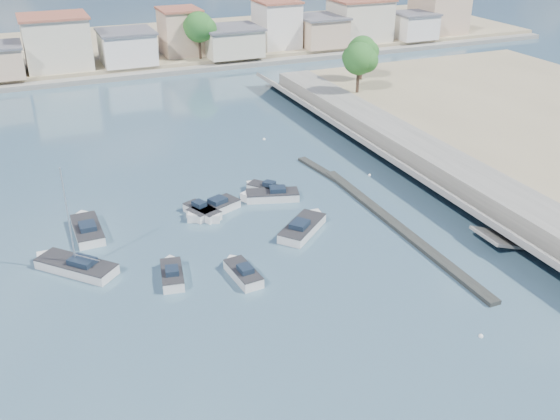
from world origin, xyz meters
The scene contains 17 objects.
ground centered at (0.00, 40.00, 0.00)m, with size 400.00×400.00×0.00m, color #2A3F55.
seawall_walkway centered at (18.50, 13.00, 0.90)m, with size 5.00×90.00×1.80m, color slate.
breakwater centered at (6.90, 12.69, 0.17)m, with size 2.00×31.02×0.35m.
far_shore_land centered at (0.00, 92.00, 0.70)m, with size 160.00×40.00×1.40m, color gray.
far_shore_quay centered at (0.00, 71.00, 0.40)m, with size 160.00×2.50×0.80m, color slate.
far_town centered at (10.71, 76.92, 4.93)m, with size 113.01×12.80×8.35m.
shore_trees centered at (8.34, 68.11, 6.22)m, with size 74.56×38.32×7.92m.
motorboat_a centered at (-8.44, 7.82, 0.38)m, with size 1.98×4.59×1.48m.
motorboat_b centered at (-13.48, 9.75, 0.38)m, with size 2.29×4.50×1.48m.
motorboat_c centered at (-1.23, 19.83, 0.38)m, with size 5.72×3.36×1.48m.
motorboat_d centered at (-7.32, 19.19, 0.38)m, with size 5.58×3.82×1.48m.
motorboat_e centered at (-18.49, 19.86, 0.38)m, with size 2.31×6.21×1.48m.
motorboat_f centered at (-1.09, 21.57, 0.38)m, with size 3.45×3.75×1.48m.
motorboat_g centered at (-8.16, 18.90, 0.38)m, with size 2.89×4.36×1.48m.
motorboat_h centered at (-0.89, 12.72, 0.38)m, with size 5.67×5.29×1.48m.
sailboat centered at (-20.32, 13.94, 0.41)m, with size 6.14×6.32×9.00m.
mooring_buoys centered at (6.17, 15.68, 0.05)m, with size 15.17×41.39×0.34m.
Camera 1 is at (-21.76, -30.91, 26.25)m, focal length 40.00 mm.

